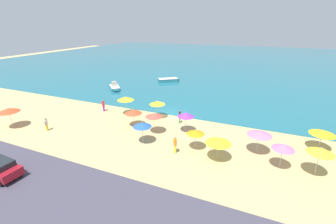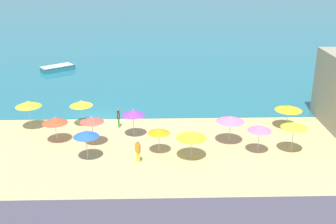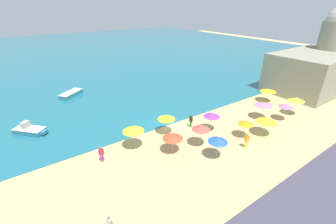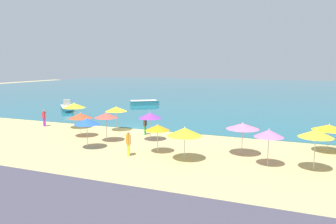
{
  "view_description": "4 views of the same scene",
  "coord_description": "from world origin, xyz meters",
  "px_view_note": "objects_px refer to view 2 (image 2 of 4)",
  "views": [
    {
      "loc": [
        11.07,
        -26.64,
        11.88
      ],
      "look_at": [
        0.52,
        -1.65,
        1.12
      ],
      "focal_mm": 24.0,
      "sensor_mm": 36.0,
      "label": 1
    },
    {
      "loc": [
        5.76,
        -37.2,
        14.78
      ],
      "look_at": [
        6.74,
        -1.29,
        1.14
      ],
      "focal_mm": 45.0,
      "sensor_mm": 36.0,
      "label": 2
    },
    {
      "loc": [
        -14.04,
        -20.62,
        14.05
      ],
      "look_at": [
        0.03,
        -0.25,
        2.02
      ],
      "focal_mm": 24.0,
      "sensor_mm": 36.0,
      "label": 3
    },
    {
      "loc": [
        15.37,
        -28.59,
        6.46
      ],
      "look_at": [
        3.62,
        0.27,
        1.86
      ],
      "focal_mm": 35.0,
      "sensor_mm": 36.0,
      "label": 4
    }
  ],
  "objects_px": {
    "beach_umbrella_12": "(81,103)",
    "bather_2": "(138,150)",
    "beach_umbrella_2": "(289,108)",
    "beach_umbrella_8": "(191,135)",
    "skiff_offshore": "(57,68)",
    "beach_umbrella_4": "(55,120)",
    "beach_umbrella_1": "(159,131)",
    "beach_umbrella_3": "(260,128)",
    "beach_umbrella_5": "(28,104)",
    "beach_umbrella_11": "(230,119)",
    "beach_umbrella_9": "(133,113)",
    "bather_3": "(118,117)",
    "beach_umbrella_6": "(86,134)",
    "beach_umbrella_0": "(294,125)",
    "beach_umbrella_10": "(92,120)"
  },
  "relations": [
    {
      "from": "beach_umbrella_8",
      "to": "bather_3",
      "type": "distance_m",
      "value": 8.77
    },
    {
      "from": "skiff_offshore",
      "to": "bather_2",
      "type": "bearing_deg",
      "value": -65.87
    },
    {
      "from": "beach_umbrella_3",
      "to": "beach_umbrella_5",
      "type": "relative_size",
      "value": 0.92
    },
    {
      "from": "beach_umbrella_0",
      "to": "beach_umbrella_11",
      "type": "relative_size",
      "value": 1.1
    },
    {
      "from": "beach_umbrella_2",
      "to": "beach_umbrella_10",
      "type": "xyz_separation_m",
      "value": [
        -16.93,
        -3.2,
        0.35
      ]
    },
    {
      "from": "beach_umbrella_11",
      "to": "beach_umbrella_10",
      "type": "bearing_deg",
      "value": -179.45
    },
    {
      "from": "beach_umbrella_8",
      "to": "beach_umbrella_11",
      "type": "height_order",
      "value": "beach_umbrella_11"
    },
    {
      "from": "beach_umbrella_9",
      "to": "beach_umbrella_11",
      "type": "distance_m",
      "value": 8.12
    },
    {
      "from": "beach_umbrella_11",
      "to": "beach_umbrella_8",
      "type": "bearing_deg",
      "value": -141.4
    },
    {
      "from": "beach_umbrella_1",
      "to": "beach_umbrella_12",
      "type": "height_order",
      "value": "beach_umbrella_12"
    },
    {
      "from": "beach_umbrella_5",
      "to": "bather_2",
      "type": "xyz_separation_m",
      "value": [
        9.88,
        -6.75,
        -1.33
      ]
    },
    {
      "from": "beach_umbrella_1",
      "to": "beach_umbrella_3",
      "type": "relative_size",
      "value": 0.88
    },
    {
      "from": "beach_umbrella_5",
      "to": "beach_umbrella_9",
      "type": "relative_size",
      "value": 1.07
    },
    {
      "from": "beach_umbrella_3",
      "to": "beach_umbrella_12",
      "type": "bearing_deg",
      "value": 157.8
    },
    {
      "from": "beach_umbrella_3",
      "to": "beach_umbrella_4",
      "type": "distance_m",
      "value": 16.5
    },
    {
      "from": "beach_umbrella_9",
      "to": "skiff_offshore",
      "type": "xyz_separation_m",
      "value": [
        -11.16,
        21.38,
        -1.74
      ]
    },
    {
      "from": "beach_umbrella_4",
      "to": "beach_umbrella_8",
      "type": "xyz_separation_m",
      "value": [
        10.96,
        -3.33,
        0.06
      ]
    },
    {
      "from": "beach_umbrella_2",
      "to": "skiff_offshore",
      "type": "relative_size",
      "value": 0.55
    },
    {
      "from": "beach_umbrella_8",
      "to": "beach_umbrella_9",
      "type": "xyz_separation_m",
      "value": [
        -4.58,
        4.27,
        0.2
      ]
    },
    {
      "from": "beach_umbrella_6",
      "to": "beach_umbrella_9",
      "type": "distance_m",
      "value": 5.37
    },
    {
      "from": "beach_umbrella_0",
      "to": "beach_umbrella_10",
      "type": "distance_m",
      "value": 15.94
    },
    {
      "from": "beach_umbrella_5",
      "to": "beach_umbrella_12",
      "type": "xyz_separation_m",
      "value": [
        4.51,
        0.56,
        -0.2
      ]
    },
    {
      "from": "beach_umbrella_11",
      "to": "beach_umbrella_9",
      "type": "bearing_deg",
      "value": 168.85
    },
    {
      "from": "beach_umbrella_12",
      "to": "beach_umbrella_4",
      "type": "bearing_deg",
      "value": -114.45
    },
    {
      "from": "beach_umbrella_0",
      "to": "beach_umbrella_6",
      "type": "bearing_deg",
      "value": -177.1
    },
    {
      "from": "beach_umbrella_2",
      "to": "beach_umbrella_6",
      "type": "height_order",
      "value": "beach_umbrella_6"
    },
    {
      "from": "beach_umbrella_11",
      "to": "beach_umbrella_6",
      "type": "bearing_deg",
      "value": -166.8
    },
    {
      "from": "beach_umbrella_5",
      "to": "beach_umbrella_12",
      "type": "bearing_deg",
      "value": 7.09
    },
    {
      "from": "beach_umbrella_0",
      "to": "bather_2",
      "type": "relative_size",
      "value": 1.47
    },
    {
      "from": "beach_umbrella_12",
      "to": "bather_2",
      "type": "relative_size",
      "value": 1.36
    },
    {
      "from": "beach_umbrella_0",
      "to": "beach_umbrella_3",
      "type": "bearing_deg",
      "value": -178.32
    },
    {
      "from": "beach_umbrella_12",
      "to": "beach_umbrella_3",
      "type": "bearing_deg",
      "value": -22.2
    },
    {
      "from": "beach_umbrella_6",
      "to": "beach_umbrella_12",
      "type": "xyz_separation_m",
      "value": [
        -1.49,
        6.74,
        0.01
      ]
    },
    {
      "from": "beach_umbrella_4",
      "to": "beach_umbrella_1",
      "type": "bearing_deg",
      "value": -15.15
    },
    {
      "from": "beach_umbrella_6",
      "to": "beach_umbrella_10",
      "type": "distance_m",
      "value": 2.54
    },
    {
      "from": "beach_umbrella_10",
      "to": "skiff_offshore",
      "type": "distance_m",
      "value": 24.45
    },
    {
      "from": "beach_umbrella_6",
      "to": "bather_3",
      "type": "distance_m",
      "value": 6.61
    },
    {
      "from": "beach_umbrella_11",
      "to": "bather_2",
      "type": "height_order",
      "value": "beach_umbrella_11"
    },
    {
      "from": "beach_umbrella_11",
      "to": "bather_2",
      "type": "distance_m",
      "value": 8.15
    },
    {
      "from": "beach_umbrella_4",
      "to": "beach_umbrella_6",
      "type": "bearing_deg",
      "value": -46.91
    },
    {
      "from": "beach_umbrella_9",
      "to": "bather_2",
      "type": "relative_size",
      "value": 1.39
    },
    {
      "from": "beach_umbrella_5",
      "to": "beach_umbrella_9",
      "type": "xyz_separation_m",
      "value": [
        9.32,
        -1.96,
        -0.17
      ]
    },
    {
      "from": "beach_umbrella_10",
      "to": "beach_umbrella_11",
      "type": "height_order",
      "value": "beach_umbrella_10"
    },
    {
      "from": "beach_umbrella_6",
      "to": "bather_2",
      "type": "bearing_deg",
      "value": -8.35
    },
    {
      "from": "beach_umbrella_5",
      "to": "bather_3",
      "type": "height_order",
      "value": "beach_umbrella_5"
    },
    {
      "from": "beach_umbrella_0",
      "to": "beach_umbrella_5",
      "type": "height_order",
      "value": "beach_umbrella_5"
    },
    {
      "from": "beach_umbrella_4",
      "to": "bather_3",
      "type": "xyz_separation_m",
      "value": [
        4.93,
        2.96,
        -0.92
      ]
    },
    {
      "from": "beach_umbrella_1",
      "to": "beach_umbrella_8",
      "type": "height_order",
      "value": "beach_umbrella_8"
    },
    {
      "from": "beach_umbrella_2",
      "to": "beach_umbrella_8",
      "type": "xyz_separation_m",
      "value": [
        -9.11,
        -5.79,
        0.08
      ]
    },
    {
      "from": "beach_umbrella_0",
      "to": "beach_umbrella_12",
      "type": "relative_size",
      "value": 1.08
    }
  ]
}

